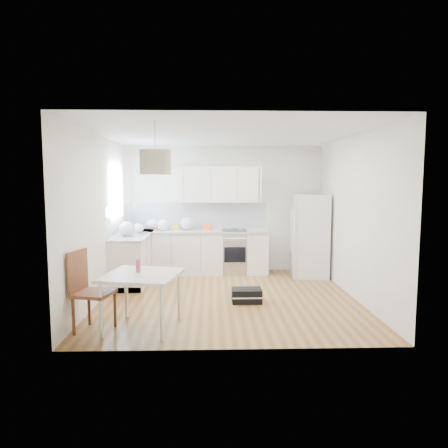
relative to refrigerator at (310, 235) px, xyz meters
name	(u,v)px	position (x,y,z in m)	size (l,w,h in m)	color
floor	(228,297)	(-1.75, -1.54, -0.84)	(4.20, 4.20, 0.00)	brown
ceiling	(228,134)	(-1.75, -1.54, 1.86)	(4.20, 4.20, 0.00)	white
wall_back	(224,209)	(-1.75, 0.56, 0.51)	(4.20, 4.20, 0.00)	silver
wall_left	(100,218)	(-3.85, -1.54, 0.51)	(4.20, 4.20, 0.00)	silver
wall_right	(354,217)	(0.35, -1.54, 0.51)	(4.20, 4.20, 0.00)	silver
window_glassblock	(116,191)	(-3.84, -0.39, 0.91)	(0.02, 1.00, 1.00)	#BFE0F9
cabinets_back	(196,253)	(-2.35, 0.26, -0.40)	(3.00, 0.60, 0.88)	white
cabinets_left	(134,259)	(-3.55, -0.34, -0.40)	(0.60, 1.80, 0.88)	white
counter_back	(196,231)	(-2.35, 0.26, 0.06)	(3.02, 0.64, 0.04)	#B0B3B5
counter_left	(133,235)	(-3.55, -0.34, 0.06)	(0.64, 1.82, 0.04)	#B0B3B5
backsplash_back	(197,215)	(-2.35, 0.55, 0.37)	(3.00, 0.01, 0.58)	silver
backsplash_left	(118,219)	(-3.85, -0.34, 0.37)	(0.01, 1.80, 0.58)	silver
upper_cabinets	(217,185)	(-1.90, 0.40, 1.04)	(1.70, 0.32, 0.75)	white
range_oven	(234,253)	(-1.55, 0.26, -0.40)	(0.50, 0.61, 0.88)	silver
sink	(133,235)	(-3.55, -0.39, 0.08)	(0.50, 0.80, 0.16)	silver
refrigerator	(310,235)	(0.00, 0.00, 0.00)	(0.81, 0.84, 1.68)	white
dining_table	(142,280)	(-2.94, -2.93, -0.18)	(1.09, 1.09, 0.74)	beige
dining_chair	(94,291)	(-3.55, -3.01, -0.31)	(0.44, 0.44, 1.05)	#4B2716
drink_bottle	(138,264)	(-3.01, -2.83, 0.00)	(0.06, 0.06, 0.21)	#D53B7C
gym_bag	(247,295)	(-1.47, -1.82, -0.73)	(0.48, 0.31, 0.22)	black
pendant_lamp	(155,162)	(-2.74, -2.90, 1.34)	(0.40, 0.40, 0.31)	#C4B696
grocery_bag_a	(152,224)	(-3.28, 0.34, 0.20)	(0.26, 0.22, 0.23)	white
grocery_bag_b	(164,225)	(-3.03, 0.23, 0.20)	(0.26, 0.22, 0.24)	white
grocery_bag_c	(187,224)	(-2.54, 0.33, 0.22)	(0.30, 0.25, 0.27)	white
grocery_bag_d	(138,228)	(-3.49, -0.12, 0.17)	(0.21, 0.18, 0.19)	white
grocery_bag_e	(127,229)	(-3.62, -0.57, 0.22)	(0.30, 0.25, 0.27)	white
snack_orange	(208,227)	(-2.12, 0.30, 0.14)	(0.16, 0.10, 0.11)	#FA4D16
snack_yellow	(175,228)	(-2.80, 0.25, 0.13)	(0.15, 0.09, 0.10)	gold
snack_red	(160,228)	(-3.12, 0.30, 0.14)	(0.16, 0.10, 0.11)	red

